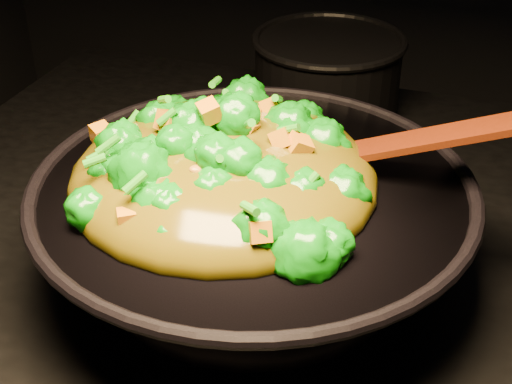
% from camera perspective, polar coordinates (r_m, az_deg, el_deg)
% --- Properties ---
extents(wok, '(0.52, 0.52, 0.12)m').
position_cam_1_polar(wok, '(0.76, -0.24, -3.38)').
color(wok, black).
rests_on(wok, stovetop).
extents(stir_fry, '(0.32, 0.32, 0.11)m').
position_cam_1_polar(stir_fry, '(0.70, -2.69, 4.50)').
color(stir_fry, '#0C7A08').
rests_on(stir_fry, wok).
extents(spatula, '(0.25, 0.05, 0.11)m').
position_cam_1_polar(spatula, '(0.73, 12.36, 3.95)').
color(spatula, '#3A0F04').
rests_on(spatula, wok).
extents(back_pot, '(0.24, 0.24, 0.13)m').
position_cam_1_polar(back_pot, '(1.12, 5.72, 9.25)').
color(back_pot, black).
rests_on(back_pot, stovetop).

